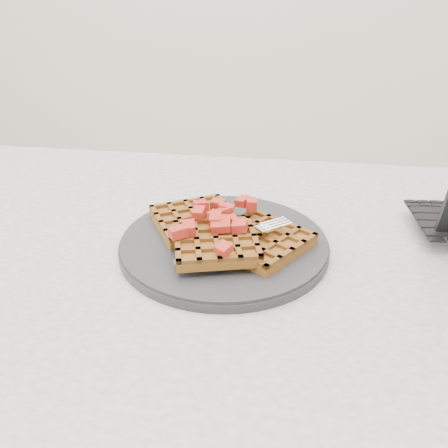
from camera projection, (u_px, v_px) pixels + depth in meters
name	position (u px, v px, depth m)	size (l,w,h in m)	color
table	(258.00, 334.00, 0.71)	(1.20, 0.80, 0.75)	silver
plate	(224.00, 244.00, 0.69)	(0.29, 0.29, 0.02)	#242426
waffles	(224.00, 234.00, 0.68)	(0.25, 0.22, 0.03)	brown
strawberry_pile	(224.00, 215.00, 0.67)	(0.15, 0.15, 0.02)	maroon
fork	(243.00, 247.00, 0.66)	(0.02, 0.18, 0.02)	silver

